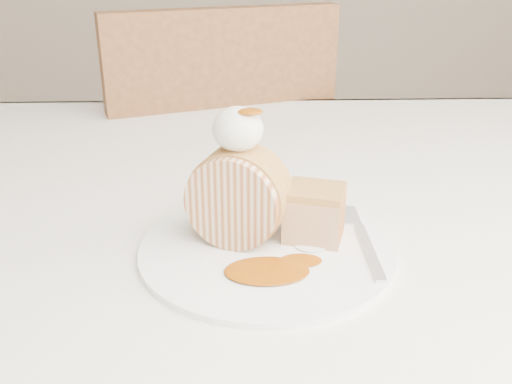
{
  "coord_description": "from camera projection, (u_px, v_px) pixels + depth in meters",
  "views": [
    {
      "loc": [
        0.03,
        -0.42,
        1.02
      ],
      "look_at": [
        0.04,
        0.07,
        0.81
      ],
      "focal_mm": 40.0,
      "sensor_mm": 36.0,
      "label": 1
    }
  ],
  "objects": [
    {
      "name": "cake_chunk",
      "position": [
        314.0,
        216.0,
        0.56
      ],
      "size": [
        0.07,
        0.06,
        0.05
      ],
      "primitive_type": "cube",
      "rotation": [
        0.0,
        0.0,
        -0.3
      ],
      "color": "#AB8340",
      "rests_on": "plate"
    },
    {
      "name": "roulade_slice",
      "position": [
        238.0,
        197.0,
        0.54
      ],
      "size": [
        0.1,
        0.08,
        0.09
      ],
      "primitive_type": "cylinder",
      "rotation": [
        1.57,
        0.0,
        -0.35
      ],
      "color": "#CBB28D",
      "rests_on": "plate"
    },
    {
      "name": "table",
      "position": [
        219.0,
        262.0,
        0.71
      ],
      "size": [
        1.4,
        0.9,
        0.75
      ],
      "color": "silver",
      "rests_on": "ground"
    },
    {
      "name": "plate",
      "position": [
        267.0,
        249.0,
        0.55
      ],
      "size": [
        0.31,
        0.31,
        0.01
      ],
      "primitive_type": "cylinder",
      "rotation": [
        0.0,
        0.0,
        -0.3
      ],
      "color": "white",
      "rests_on": "table"
    },
    {
      "name": "chair_far",
      "position": [
        212.0,
        193.0,
        1.24
      ],
      "size": [
        0.56,
        0.56,
        0.92
      ],
      "rotation": [
        0.0,
        0.0,
        3.49
      ],
      "color": "brown",
      "rests_on": "ground"
    },
    {
      "name": "fork",
      "position": [
        369.0,
        252.0,
        0.54
      ],
      "size": [
        0.02,
        0.15,
        0.0
      ],
      "primitive_type": "cube",
      "rotation": [
        0.0,
        0.0,
        -0.01
      ],
      "color": "silver",
      "rests_on": "plate"
    },
    {
      "name": "caramel_pool",
      "position": [
        267.0,
        271.0,
        0.51
      ],
      "size": [
        0.09,
        0.07,
        0.0
      ],
      "primitive_type": null,
      "rotation": [
        0.0,
        0.0,
        -0.3
      ],
      "color": "#843D05",
      "rests_on": "plate"
    },
    {
      "name": "whipped_cream",
      "position": [
        238.0,
        129.0,
        0.52
      ],
      "size": [
        0.05,
        0.05,
        0.04
      ],
      "primitive_type": "ellipsoid",
      "color": "white",
      "rests_on": "roulade_slice"
    },
    {
      "name": "caramel_drizzle",
      "position": [
        250.0,
        106.0,
        0.51
      ],
      "size": [
        0.02,
        0.02,
        0.01
      ],
      "primitive_type": "ellipsoid",
      "color": "#843D05",
      "rests_on": "whipped_cream"
    }
  ]
}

